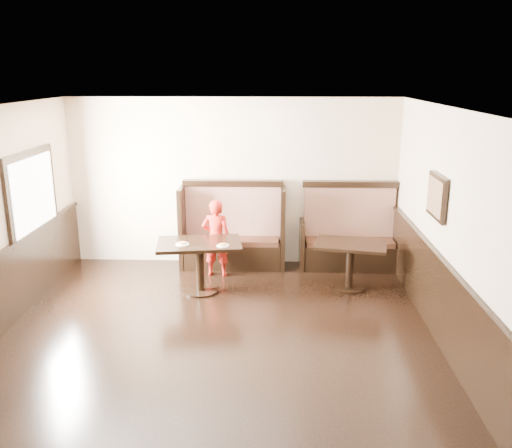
{
  "coord_description": "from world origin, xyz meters",
  "views": [
    {
      "loc": [
        0.7,
        -5.42,
        3.2
      ],
      "look_at": [
        0.42,
        2.35,
        1.0
      ],
      "focal_mm": 38.0,
      "sensor_mm": 36.0,
      "label": 1
    }
  ],
  "objects_px": {
    "table_main": "(200,254)",
    "table_neighbor": "(350,255)",
    "booth_main": "(233,235)",
    "child": "(216,238)",
    "booth_neighbor": "(349,239)"
  },
  "relations": [
    {
      "from": "table_main",
      "to": "child",
      "type": "distance_m",
      "value": 0.71
    },
    {
      "from": "booth_neighbor",
      "to": "table_main",
      "type": "distance_m",
      "value": 2.63
    },
    {
      "from": "table_neighbor",
      "to": "child",
      "type": "relative_size",
      "value": 0.92
    },
    {
      "from": "table_neighbor",
      "to": "table_main",
      "type": "bearing_deg",
      "value": -163.0
    },
    {
      "from": "booth_neighbor",
      "to": "table_main",
      "type": "bearing_deg",
      "value": -153.42
    },
    {
      "from": "child",
      "to": "table_neighbor",
      "type": "bearing_deg",
      "value": 171.02
    },
    {
      "from": "booth_main",
      "to": "table_neighbor",
      "type": "xyz_separation_m",
      "value": [
        1.85,
        -0.97,
        0.02
      ]
    },
    {
      "from": "booth_neighbor",
      "to": "table_neighbor",
      "type": "distance_m",
      "value": 0.97
    },
    {
      "from": "booth_main",
      "to": "booth_neighbor",
      "type": "xyz_separation_m",
      "value": [
        1.95,
        -0.0,
        -0.05
      ]
    },
    {
      "from": "booth_main",
      "to": "table_neighbor",
      "type": "relative_size",
      "value": 1.51
    },
    {
      "from": "table_main",
      "to": "table_neighbor",
      "type": "distance_m",
      "value": 2.26
    },
    {
      "from": "table_main",
      "to": "child",
      "type": "xyz_separation_m",
      "value": [
        0.17,
        0.69,
        0.03
      ]
    },
    {
      "from": "booth_main",
      "to": "table_neighbor",
      "type": "height_order",
      "value": "booth_main"
    },
    {
      "from": "child",
      "to": "table_main",
      "type": "bearing_deg",
      "value": 79.88
    },
    {
      "from": "table_main",
      "to": "table_neighbor",
      "type": "height_order",
      "value": "table_main"
    }
  ]
}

